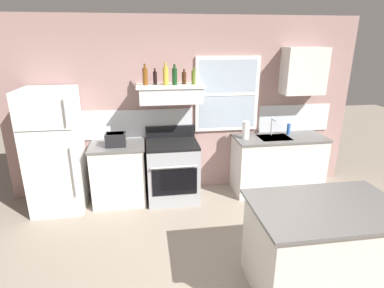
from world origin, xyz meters
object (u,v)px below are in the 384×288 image
(toaster, at_px, (116,139))
(kitchen_island, at_px, (322,248))
(paper_towel_roll, at_px, (246,130))
(dish_soap_bottle, at_px, (289,129))
(bottle_dark_green_wine, at_px, (175,76))
(refrigerator, at_px, (55,151))
(bottle_balsamic_dark, at_px, (155,78))
(bottle_champagne_gold_foil, at_px, (166,76))
(bottle_olive_oil_square, at_px, (194,77))
(stove_range, at_px, (173,170))
(bottle_amber_wine, at_px, (145,76))
(bottle_brown_stout, at_px, (184,78))

(toaster, bearing_deg, kitchen_island, -44.48)
(paper_towel_roll, distance_m, dish_soap_bottle, 0.75)
(bottle_dark_green_wine, height_order, dish_soap_bottle, bottle_dark_green_wine)
(refrigerator, relative_size, toaster, 5.88)
(paper_towel_roll, xyz_separation_m, kitchen_island, (0.12, -2.09, -0.59))
(bottle_balsamic_dark, xyz_separation_m, bottle_champagne_gold_foil, (0.15, -0.08, 0.03))
(paper_towel_roll, xyz_separation_m, dish_soap_bottle, (0.74, 0.10, -0.04))
(bottle_olive_oil_square, bearing_deg, bottle_champagne_gold_foil, -176.38)
(bottle_balsamic_dark, height_order, dish_soap_bottle, bottle_balsamic_dark)
(refrigerator, height_order, bottle_olive_oil_square, bottle_olive_oil_square)
(refrigerator, relative_size, bottle_champagne_gold_foil, 5.59)
(refrigerator, height_order, paper_towel_roll, refrigerator)
(stove_range, height_order, dish_soap_bottle, same)
(refrigerator, bearing_deg, bottle_balsamic_dark, 6.64)
(bottle_amber_wine, height_order, dish_soap_bottle, bottle_amber_wine)
(bottle_olive_oil_square, relative_size, kitchen_island, 0.17)
(kitchen_island, bearing_deg, bottle_balsamic_dark, 123.69)
(toaster, bearing_deg, bottle_amber_wine, 18.08)
(bottle_amber_wine, relative_size, bottle_brown_stout, 1.36)
(stove_range, height_order, bottle_champagne_gold_foil, bottle_champagne_gold_foil)
(bottle_champagne_gold_foil, bearing_deg, paper_towel_roll, -1.40)
(stove_range, bearing_deg, bottle_amber_wine, 160.80)
(refrigerator, bearing_deg, kitchen_island, -34.92)
(bottle_olive_oil_square, height_order, dish_soap_bottle, bottle_olive_oil_square)
(bottle_brown_stout, xyz_separation_m, paper_towel_roll, (0.93, -0.09, -0.79))
(bottle_champagne_gold_foil, distance_m, bottle_dark_green_wine, 0.13)
(bottle_olive_oil_square, xyz_separation_m, paper_towel_roll, (0.80, -0.05, -0.80))
(bottle_olive_oil_square, bearing_deg, bottle_balsamic_dark, 174.45)
(bottle_amber_wine, bearing_deg, bottle_balsamic_dark, 9.96)
(stove_range, xyz_separation_m, paper_towel_roll, (1.14, 0.04, 0.58))
(refrigerator, height_order, bottle_champagne_gold_foil, bottle_champagne_gold_foil)
(refrigerator, height_order, bottle_brown_stout, bottle_brown_stout)
(bottle_dark_green_wine, xyz_separation_m, dish_soap_bottle, (1.82, 0.07, -0.87))
(stove_range, distance_m, bottle_olive_oil_square, 1.42)
(bottle_amber_wine, xyz_separation_m, bottle_dark_green_wine, (0.41, -0.05, -0.00))
(refrigerator, height_order, bottle_amber_wine, bottle_amber_wine)
(bottle_balsamic_dark, distance_m, bottle_olive_oil_square, 0.55)
(refrigerator, xyz_separation_m, bottle_brown_stout, (1.85, 0.15, 0.96))
(toaster, bearing_deg, paper_towel_roll, 1.95)
(paper_towel_roll, distance_m, kitchen_island, 2.17)
(bottle_amber_wine, relative_size, bottle_olive_oil_square, 1.22)
(refrigerator, distance_m, kitchen_island, 3.57)
(bottle_balsamic_dark, relative_size, bottle_brown_stout, 1.07)
(bottle_amber_wine, distance_m, bottle_champagne_gold_foil, 0.29)
(bottle_balsamic_dark, bearing_deg, bottle_olive_oil_square, -5.55)
(refrigerator, relative_size, kitchen_island, 1.25)
(refrigerator, xyz_separation_m, toaster, (0.85, -0.01, 0.13))
(bottle_olive_oil_square, bearing_deg, toaster, -173.96)
(bottle_champagne_gold_foil, height_order, kitchen_island, bottle_champagne_gold_foil)
(bottle_balsamic_dark, distance_m, bottle_dark_green_wine, 0.28)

